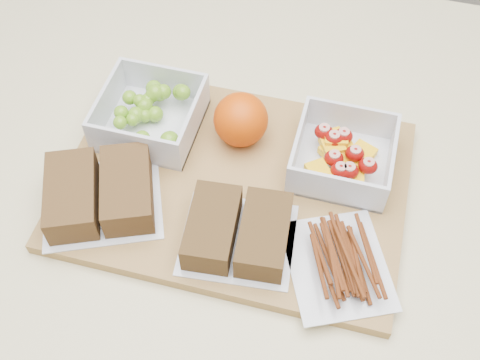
{
  "coord_description": "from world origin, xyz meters",
  "views": [
    {
      "loc": [
        0.1,
        -0.41,
        1.52
      ],
      "look_at": [
        -0.01,
        -0.0,
        0.93
      ],
      "focal_mm": 45.0,
      "sensor_mm": 36.0,
      "label": 1
    }
  ],
  "objects": [
    {
      "name": "sandwich_bag_center",
      "position": [
        0.01,
        -0.08,
        0.94
      ],
      "size": [
        0.14,
        0.13,
        0.04
      ],
      "color": "silver",
      "rests_on": "cutting_board"
    },
    {
      "name": "sandwich_bag_left",
      "position": [
        -0.16,
        -0.07,
        0.94
      ],
      "size": [
        0.18,
        0.17,
        0.04
      ],
      "color": "silver",
      "rests_on": "cutting_board"
    },
    {
      "name": "fruit_container",
      "position": [
        0.1,
        0.06,
        0.94
      ],
      "size": [
        0.12,
        0.12,
        0.05
      ],
      "color": "silver",
      "rests_on": "cutting_board"
    },
    {
      "name": "pretzel_bag",
      "position": [
        0.12,
        -0.08,
        0.93
      ],
      "size": [
        0.15,
        0.16,
        0.03
      ],
      "color": "silver",
      "rests_on": "cutting_board"
    },
    {
      "name": "orange",
      "position": [
        -0.03,
        0.07,
        0.95
      ],
      "size": [
        0.07,
        0.07,
        0.07
      ],
      "primitive_type": "sphere",
      "color": "#DB4905",
      "rests_on": "cutting_board"
    },
    {
      "name": "grape_container",
      "position": [
        -0.15,
        0.06,
        0.94
      ],
      "size": [
        0.12,
        0.12,
        0.05
      ],
      "color": "silver",
      "rests_on": "cutting_board"
    },
    {
      "name": "cutting_board",
      "position": [
        -0.02,
        0.0,
        0.91
      ],
      "size": [
        0.42,
        0.3,
        0.02
      ],
      "primitive_type": "cube",
      "rotation": [
        0.0,
        0.0,
        0.01
      ],
      "color": "#A37B43",
      "rests_on": "counter"
    },
    {
      "name": "counter",
      "position": [
        0.0,
        0.0,
        0.45
      ],
      "size": [
        1.2,
        0.9,
        0.9
      ],
      "primitive_type": "cube",
      "color": "beige",
      "rests_on": "ground"
    }
  ]
}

